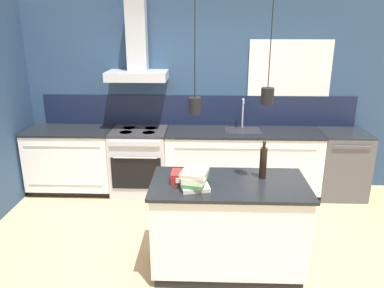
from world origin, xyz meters
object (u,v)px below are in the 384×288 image
Objects in this scene: bottle_on_island at (263,162)px; book_stack at (195,179)px; dishwasher at (341,164)px; red_supply_box at (184,177)px; oven_range at (140,161)px.

bottle_on_island is 0.68m from book_stack.
dishwasher is 3.97× the size of red_supply_box.
oven_range is at bearing 132.50° from bottle_on_island.
book_stack is (-1.97, -1.82, 0.53)m from dishwasher.
bottle_on_island reaches higher than dishwasher.
oven_range is at bearing 114.43° from book_stack.
bottle_on_island is at bearing -129.80° from dishwasher.
oven_range is 2.63× the size of book_stack.
dishwasher is at bearing 39.60° from red_supply_box.
bottle_on_island is (1.46, -1.59, 0.61)m from oven_range.
red_supply_box is at bearing 134.54° from book_stack.
oven_range is at bearing -179.91° from dishwasher.
book_stack is at bearing -45.46° from red_supply_box.
dishwasher is 2.50× the size of bottle_on_island.
oven_range and dishwasher have the same top height.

